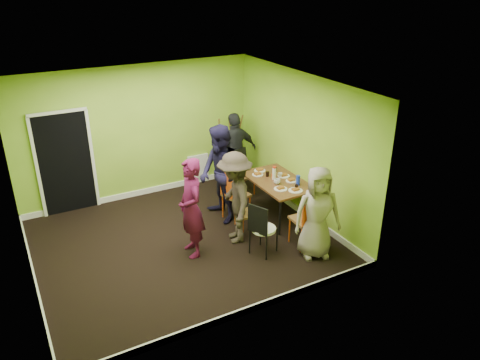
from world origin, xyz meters
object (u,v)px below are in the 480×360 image
Objects in this scene: chair_bentwood at (262,227)px; easel at (229,149)px; chair_left_near at (244,210)px; chair_front_end at (308,216)px; blue_bottle at (298,180)px; person_left_near at (235,198)px; person_front_end at (317,213)px; chair_back_end at (239,162)px; person_left_far at (221,175)px; orange_bottle at (272,176)px; dining_table at (278,183)px; person_back_end at (235,152)px; chair_left_far at (233,191)px; person_standing at (191,208)px; thermos at (274,174)px.

chair_bentwood is 3.18m from easel.
chair_front_end is (0.76, -0.90, 0.09)m from chair_left_near.
person_left_near is (-1.39, -0.07, -0.01)m from blue_bottle.
chair_left_near is 1.41m from person_front_end.
chair_back_end is 2.82m from person_front_end.
person_left_far is at bearing -122.44° from easel.
chair_bentwood is 1.57m from orange_bottle.
dining_table is 0.87× the size of person_back_end.
orange_bottle is (0.82, -0.11, 0.19)m from chair_left_far.
orange_bottle is 0.05× the size of person_left_far.
chair_left_near is 1.14m from person_standing.
person_back_end is at bearing -101.37° from easel.
thermos is (-0.04, 0.08, 0.17)m from dining_table.
orange_bottle is at bearing 107.57° from dining_table.
chair_front_end is 3.22m from easel.
thermos is at bearing 119.35° from blue_bottle.
person_left_near is at bearing -159.67° from dining_table.
person_back_end reaches higher than orange_bottle.
easel is 0.92× the size of person_left_near.
easel is at bearing 89.13° from chair_front_end.
person_left_near is (-0.13, -0.81, -0.11)m from person_left_far.
blue_bottle is 2.21× the size of orange_bottle.
thermos is 0.51m from blue_bottle.
chair_left_far is at bearing 179.22° from chair_left_near.
blue_bottle is at bearing 67.82° from chair_front_end.
chair_left_far is 1.26m from blue_bottle.
person_standing is at bearing 158.49° from chair_front_end.
chair_back_end is 0.61× the size of person_front_end.
person_standing is at bearing 45.06° from person_back_end.
chair_bentwood is 10.91× the size of orange_bottle.
blue_bottle is at bearing -60.65° from thermos.
person_left_near is (-0.23, -0.08, 0.33)m from chair_left_near.
person_back_end is at bearing 163.96° from chair_left_near.
person_back_end reaches higher than thermos.
orange_bottle is 0.05× the size of person_front_end.
blue_bottle is (0.21, -0.37, 0.15)m from dining_table.
blue_bottle is (1.07, -0.62, 0.25)m from chair_left_far.
person_front_end reaches higher than chair_left_far.
orange_bottle is 1.35m from person_back_end.
chair_left_far is 1.66m from chair_front_end.
chair_left_near reaches higher than orange_bottle.
chair_front_end is 0.67× the size of person_front_end.
chair_bentwood is 0.60× the size of person_front_end.
person_back_end is (-0.35, 1.86, 0.02)m from blue_bottle.
chair_left_near is 0.84× the size of chair_front_end.
person_left_far reaches higher than chair_bentwood.
chair_back_end is 2.52m from chair_bentwood.
chair_left_near is 2.50m from easel.
person_left_far is at bearing -133.80° from chair_left_far.
chair_bentwood is (-0.06, -0.71, 0.02)m from chair_left_near.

